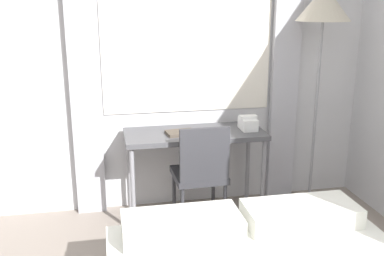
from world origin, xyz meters
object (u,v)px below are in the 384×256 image
at_px(desk, 195,140).
at_px(standing_lamp, 323,15).
at_px(telephone, 248,123).
at_px(desk_chair, 201,170).
at_px(book, 181,133).

relative_size(desk, standing_lamp, 0.60).
relative_size(desk, telephone, 6.16).
bearing_deg(desk_chair, book, 122.55).
xyz_separation_m(desk, standing_lamp, (1.06, 0.01, 0.98)).
bearing_deg(standing_lamp, desk_chair, -167.05).
distance_m(desk, book, 0.16).
distance_m(desk, telephone, 0.46).
height_order(desk, desk_chair, desk_chair).
bearing_deg(book, telephone, 2.98).
bearing_deg(book, standing_lamp, 2.86).
bearing_deg(telephone, desk, 177.89).
height_order(standing_lamp, telephone, standing_lamp).
bearing_deg(desk, telephone, -2.11).
distance_m(standing_lamp, telephone, 1.05).
bearing_deg(book, desk, 20.39).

